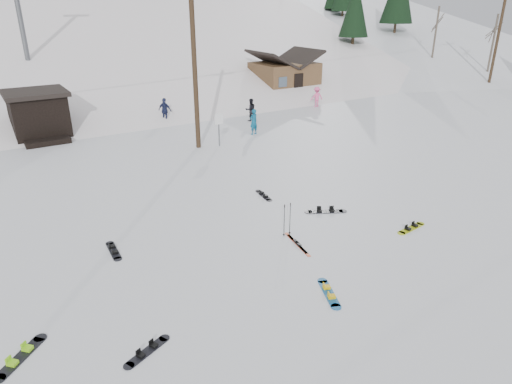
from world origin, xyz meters
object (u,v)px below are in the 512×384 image
hero_snowboard (329,293)px  hero_skis (297,244)px  utility_pole (194,61)px  cabin (284,77)px

hero_snowboard → hero_skis: 2.87m
utility_pole → hero_skis: bearing=-99.6°
hero_snowboard → hero_skis: (0.94, 2.71, -0.00)m
cabin → hero_skis: 26.46m
cabin → hero_skis: cabin is taller
hero_skis → cabin: bearing=65.5°
utility_pole → hero_snowboard: size_ratio=6.31×
cabin → hero_snowboard: cabin is taller
cabin → hero_snowboard: bearing=-123.1°
cabin → hero_skis: size_ratio=3.14×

